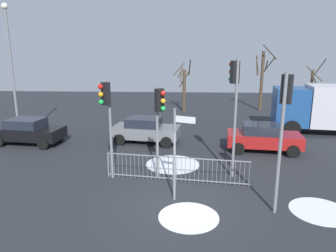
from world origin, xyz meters
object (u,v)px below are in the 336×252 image
(delivery_truck, at_px, (333,107))
(bare_tree_left, at_px, (262,78))
(car_red_near, at_px, (263,137))
(traffic_light_foreground_left, at_px, (107,108))
(bare_tree_right, at_px, (184,87))
(car_grey_mid, at_px, (146,130))
(car_black_far, at_px, (29,131))
(direction_sign_post, at_px, (176,150))
(street_lamp, at_px, (11,60))
(traffic_light_mid_left, at_px, (234,92))
(traffic_light_rear_right, at_px, (284,111))
(traffic_light_foreground_right, at_px, (159,112))
(bare_tree_centre, at_px, (312,88))

(delivery_truck, relative_size, bare_tree_left, 1.27)
(car_red_near, bearing_deg, traffic_light_foreground_left, -143.98)
(delivery_truck, xyz_separation_m, bare_tree_right, (-9.52, 6.95, 0.38))
(car_grey_mid, height_order, delivery_truck, delivery_truck)
(car_red_near, height_order, car_black_far, same)
(direction_sign_post, bearing_deg, street_lamp, 164.58)
(car_grey_mid, bearing_deg, street_lamp, -173.98)
(traffic_light_mid_left, relative_size, traffic_light_rear_right, 1.07)
(direction_sign_post, relative_size, car_black_far, 0.84)
(car_red_near, bearing_deg, bare_tree_left, 84.15)
(traffic_light_mid_left, xyz_separation_m, traffic_light_foreground_right, (-3.00, -0.63, -0.76))
(traffic_light_foreground_right, relative_size, traffic_light_rear_right, 0.84)
(delivery_truck, height_order, bare_tree_left, bare_tree_left)
(traffic_light_foreground_right, height_order, bare_tree_left, bare_tree_left)
(bare_tree_left, distance_m, bare_tree_right, 6.95)
(car_grey_mid, distance_m, bare_tree_right, 9.92)
(traffic_light_rear_right, bearing_deg, traffic_light_foreground_right, -178.08)
(direction_sign_post, xyz_separation_m, delivery_truck, (9.75, 9.77, -0.13))
(direction_sign_post, distance_m, delivery_truck, 13.81)
(traffic_light_foreground_right, distance_m, traffic_light_rear_right, 4.76)
(direction_sign_post, height_order, bare_tree_centre, bare_tree_centre)
(bare_tree_left, bearing_deg, street_lamp, -148.53)
(bare_tree_left, bearing_deg, direction_sign_post, -111.77)
(traffic_light_foreground_right, relative_size, delivery_truck, 0.53)
(traffic_light_foreground_right, xyz_separation_m, traffic_light_foreground_left, (-2.09, 0.00, 0.18))
(car_red_near, height_order, bare_tree_right, bare_tree_right)
(bare_tree_centre, xyz_separation_m, bare_tree_right, (-11.07, -0.64, 0.09))
(traffic_light_rear_right, distance_m, car_grey_mid, 9.76)
(car_red_near, distance_m, bare_tree_left, 12.29)
(car_black_far, bearing_deg, car_grey_mid, 12.36)
(traffic_light_rear_right, bearing_deg, bare_tree_left, 110.42)
(bare_tree_left, bearing_deg, car_grey_mid, -130.48)
(bare_tree_left, bearing_deg, bare_tree_right, -171.89)
(traffic_light_mid_left, height_order, car_black_far, traffic_light_mid_left)
(car_grey_mid, bearing_deg, delivery_truck, 20.96)
(traffic_light_rear_right, xyz_separation_m, car_grey_mid, (-5.33, 7.74, -2.63))
(bare_tree_right, bearing_deg, direction_sign_post, -90.78)
(direction_sign_post, height_order, car_grey_mid, direction_sign_post)
(bare_tree_right, bearing_deg, traffic_light_rear_right, -79.68)
(delivery_truck, bearing_deg, car_grey_mid, 19.88)
(car_grey_mid, bearing_deg, car_red_near, -2.94)
(bare_tree_left, bearing_deg, car_black_far, -144.50)
(bare_tree_centre, bearing_deg, street_lamp, -154.68)
(delivery_truck, xyz_separation_m, bare_tree_centre, (1.54, 7.59, 0.30))
(car_red_near, distance_m, street_lamp, 14.77)
(traffic_light_foreground_left, relative_size, bare_tree_centre, 0.90)
(traffic_light_foreground_left, xyz_separation_m, street_lamp, (-6.88, 5.68, 1.65))
(car_grey_mid, relative_size, delivery_truck, 0.55)
(traffic_light_mid_left, distance_m, direction_sign_post, 3.73)
(traffic_light_foreground_right, relative_size, bare_tree_left, 0.68)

